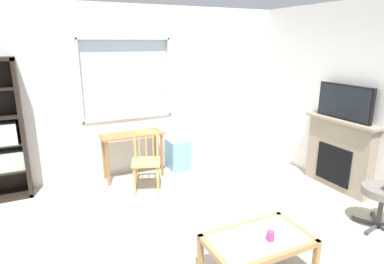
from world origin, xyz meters
The scene contains 10 objects.
ground centered at (0.00, 0.00, -0.01)m, with size 6.38×5.95×0.02m, color #B2A893.
wall_back_with_window centered at (0.01, 2.47, 1.35)m, with size 5.38×0.15×2.76m.
wall_right centered at (2.75, 0.00, 1.38)m, with size 0.12×5.15×2.76m, color silver.
desk_under_window centered at (-0.12, 2.12, 0.62)m, with size 1.00×0.39×0.76m.
wooden_chair centered at (-0.06, 1.61, 0.46)m, with size 0.53×0.52×0.90m.
plastic_drawer_unit centered at (0.71, 2.17, 0.26)m, with size 0.35×0.40×0.52m, color #72ADDB.
fireplace centered at (2.60, 0.40, 0.54)m, with size 0.26×1.19×1.08m.
tv centered at (2.58, 0.40, 1.34)m, with size 0.06×0.91×0.51m.
coffee_table centered at (0.29, -0.70, 0.35)m, with size 0.99×0.60×0.41m.
sippy_cup centered at (0.36, -0.77, 0.46)m, with size 0.07×0.07×0.09m, color #DB3D84.
Camera 1 is at (-1.44, -2.84, 2.20)m, focal length 30.55 mm.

